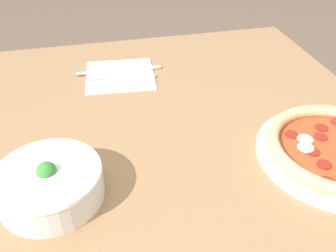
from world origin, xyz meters
name	(u,v)px	position (x,y,z in m)	size (l,w,h in m)	color
dining_table	(175,213)	(0.00, 0.00, 0.65)	(1.25, 0.99, 0.75)	#99724C
bowl	(49,184)	(0.00, 0.21, 0.79)	(0.18, 0.18, 0.07)	white
napkin	(120,75)	(0.40, 0.05, 0.75)	(0.19, 0.19, 0.00)	white
fork	(122,79)	(0.37, 0.05, 0.76)	(0.02, 0.17, 0.00)	silver
knife	(123,70)	(0.42, 0.04, 0.76)	(0.02, 0.22, 0.01)	silver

